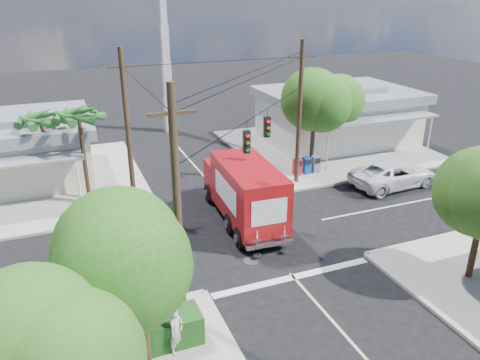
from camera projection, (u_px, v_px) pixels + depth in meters
ground at (254, 233)px, 24.10m from camera, size 120.00×120.00×0.00m
sidewalk_ne at (325, 147)px, 37.17m from camera, size 14.12×14.12×0.14m
sidewalk_nw at (29, 186)px, 29.69m from camera, size 14.12×14.12×0.14m
road_markings at (266, 246)px, 22.83m from camera, size 32.00×32.00×0.01m
building_ne at (338, 114)px, 37.81m from camera, size 11.80×10.20×4.50m
building_nw at (5, 149)px, 29.85m from camera, size 10.80×10.20×4.30m
radio_tower at (166, 67)px, 39.34m from camera, size 0.80×0.80×17.00m
tree_sw_front at (139, 261)px, 13.57m from camera, size 3.88×3.78×6.03m
tree_sw_back at (51, 353)px, 10.73m from camera, size 3.56×3.42×5.41m
tree_ne_front at (315, 103)px, 30.59m from camera, size 4.21×4.14×6.66m
tree_ne_back at (331, 101)px, 33.59m from camera, size 3.77×3.66×5.82m
palm_nw_front at (79, 117)px, 26.07m from camera, size 3.01×3.08×5.59m
palm_nw_back at (41, 121)px, 26.81m from camera, size 3.01×3.08×5.19m
utility_poles at (213, 141)px, 23.17m from camera, size 12.00×10.68×9.00m
picket_fence at (114, 327)px, 16.34m from camera, size 5.94×0.06×1.00m
hedge_sw at (111, 344)px, 15.58m from camera, size 6.20×1.20×1.10m
vending_boxes at (307, 165)px, 31.40m from camera, size 1.90×0.50×1.10m
delivery_truck at (244, 191)px, 24.77m from camera, size 2.91×8.03×3.42m
parked_car at (394, 174)px, 29.61m from camera, size 5.88×2.97×1.59m
pedestrian at (176, 331)px, 15.68m from camera, size 0.76×0.75×1.77m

